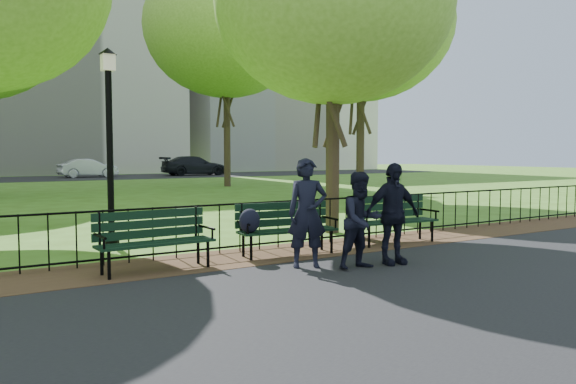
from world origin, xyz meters
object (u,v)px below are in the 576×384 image
park_bench_right_a (392,214)px  sedan_silver (88,168)px  person_left (307,213)px  park_bench_left_a (154,234)px  sedan_dark (194,166)px  park_bench_main (273,222)px  tree_near_e (333,2)px  tree_mid_e (361,23)px  person_right (392,214)px  tree_far_e (226,27)px  person_mid (361,220)px  lamppost (110,139)px

park_bench_right_a → sedan_silver: (1.60, 34.06, 0.10)m
park_bench_right_a → person_left: size_ratio=1.08×
park_bench_left_a → sedan_dark: (14.47, 33.49, 0.20)m
park_bench_main → tree_near_e: tree_near_e is taller
tree_mid_e → person_right: 13.53m
person_left → park_bench_left_a: bearing=176.9°
person_left → sedan_dark: 36.67m
park_bench_right_a → tree_mid_e: tree_mid_e is taller
tree_mid_e → tree_near_e: bearing=-133.2°
sedan_silver → tree_mid_e: bearing=-175.5°
park_bench_left_a → sedan_dark: size_ratio=0.34×
tree_near_e → sedan_dark: bearing=72.9°
tree_far_e → sedan_dark: size_ratio=2.30×
person_mid → person_left: bearing=142.3°
tree_near_e → park_bench_left_a: bearing=-158.1°
tree_near_e → park_bench_right_a: bearing=-86.9°
tree_far_e → person_right: 22.85m
park_bench_left_a → sedan_silver: (6.45, 34.12, 0.11)m
park_bench_main → person_mid: (0.64, -1.60, 0.15)m
park_bench_right_a → tree_mid_e: size_ratio=0.19×
lamppost → sedan_dark: size_ratio=0.73×
sedan_silver → person_left: bearing=168.1°
person_mid → person_right: 0.65m
person_left → sedan_dark: bearing=93.4°
tree_mid_e → sedan_silver: 26.84m
tree_near_e → sedan_silver: size_ratio=1.79×
park_bench_right_a → person_left: (-2.75, -1.09, 0.28)m
park_bench_right_a → person_mid: 2.65m
tree_far_e → person_mid: (-7.58, -20.46, -7.60)m
lamppost → person_right: size_ratio=2.34×
park_bench_right_a → person_left: 2.97m
park_bench_main → sedan_silver: (4.34, 34.06, 0.08)m
person_right → sedan_silver: size_ratio=0.40×
park_bench_left_a → sedan_dark: sedan_dark is taller
park_bench_right_a → tree_mid_e: bearing=58.0°
park_bench_main → park_bench_right_a: size_ratio=1.03×
tree_far_e → person_mid: size_ratio=8.06×
tree_near_e → person_left: tree_near_e is taller
park_bench_right_a → tree_mid_e: (5.87, 8.22, 6.00)m
park_bench_right_a → tree_near_e: size_ratio=0.25×
park_bench_right_a → tree_far_e: bearing=77.4°
tree_mid_e → sedan_silver: (-4.27, 25.84, -5.89)m
tree_near_e → sedan_silver: (1.70, 32.20, -4.39)m
tree_near_e → person_right: bearing=-111.4°
person_left → tree_mid_e: bearing=70.2°
park_bench_main → sedan_dark: sedan_dark is taller
lamppost → sedan_dark: (14.37, 30.66, -1.29)m
park_bench_main → lamppost: bearing=132.0°
park_bench_main → tree_mid_e: size_ratio=0.20×
person_right → sedan_dark: 36.72m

